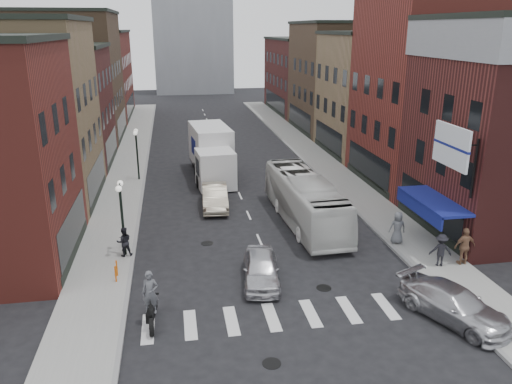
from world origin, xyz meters
The scene contains 30 objects.
ground centered at (0.00, 0.00, 0.00)m, with size 160.00×160.00×0.00m, color black.
sidewalk_left centered at (-8.50, 22.00, 0.07)m, with size 3.00×74.00×0.15m, color gray.
sidewalk_right centered at (8.50, 22.00, 0.07)m, with size 3.00×74.00×0.15m, color gray.
curb_left centered at (-7.00, 22.00, 0.00)m, with size 0.20×74.00×0.16m, color gray.
curb_right centered at (7.00, 22.00, 0.00)m, with size 0.20×74.00×0.16m, color gray.
crosswalk_stripes centered at (0.00, -3.00, 0.00)m, with size 12.00×2.20×0.01m, color silver.
bldg_left_mid_a centered at (-14.99, 14.00, 6.15)m, with size 10.30×10.20×12.30m.
bldg_left_mid_b centered at (-14.99, 24.00, 5.15)m, with size 10.30×10.20×10.30m.
bldg_left_far_a centered at (-14.99, 35.00, 6.65)m, with size 10.30×12.20×13.30m.
bldg_left_far_b centered at (-14.99, 49.00, 5.65)m, with size 10.30×16.20×11.30m.
bldg_right_mid_a centered at (15.00, 14.00, 7.15)m, with size 10.30×10.20×14.30m.
bldg_right_mid_b centered at (14.99, 24.00, 5.65)m, with size 10.30×10.20×11.30m.
bldg_right_far_a centered at (14.99, 35.00, 6.15)m, with size 10.30×12.20×12.30m.
bldg_right_far_b centered at (14.99, 49.00, 5.15)m, with size 10.30×16.20×10.30m.
awning_blue centered at (8.93, 2.50, 2.63)m, with size 1.80×5.00×0.78m.
billboard_sign centered at (8.59, 0.50, 6.13)m, with size 1.52×3.00×3.70m.
streetlamp_near centered at (-7.40, 4.00, 2.91)m, with size 0.32×1.22×4.11m.
streetlamp_far centered at (-7.40, 18.00, 2.91)m, with size 0.32×1.22×4.11m.
bike_rack centered at (-7.60, 1.30, 0.55)m, with size 0.08×0.68×0.80m.
box_truck centered at (-1.56, 18.13, 1.96)m, with size 3.34×9.35×3.97m.
motorcycle_rider centered at (-5.82, -2.73, 1.13)m, with size 0.71×2.38×2.43m.
transit_bus centered at (3.21, 7.17, 1.50)m, with size 2.52×10.78×3.00m, color silver.
sedan_left_near centered at (-0.80, 0.06, 0.72)m, with size 1.70×4.22×1.44m, color silver.
sedan_left_far centered at (-2.02, 10.82, 0.78)m, with size 1.64×4.72×1.55m, color beige.
curb_car centered at (6.50, -4.43, 0.71)m, with size 1.98×4.87×1.41m, color #B7B7BC.
parked_bicycle centered at (-7.50, 4.87, 0.57)m, with size 0.55×1.59×0.83m, color black.
ped_left_solo centered at (-7.40, 3.83, 0.95)m, with size 0.77×0.45×1.59m, color black.
ped_right_a centered at (8.34, 0.00, 1.00)m, with size 1.09×0.54×1.69m, color black.
ped_right_b centered at (9.60, -0.04, 1.13)m, with size 1.14×0.57×1.95m, color #875F45.
ped_right_c centered at (7.40, 2.98, 1.06)m, with size 0.89×0.58×1.82m, color #585B60.
Camera 1 is at (-4.61, -20.90, 11.58)m, focal length 35.00 mm.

